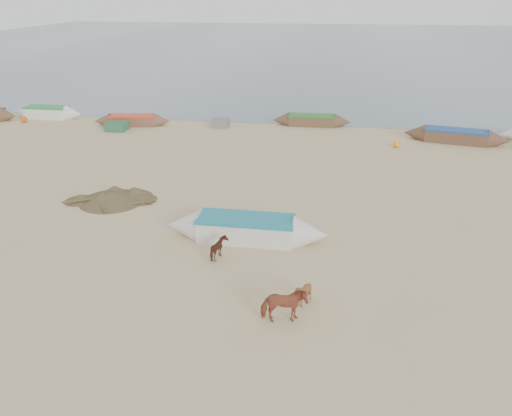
{
  "coord_description": "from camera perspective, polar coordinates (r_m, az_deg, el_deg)",
  "views": [
    {
      "loc": [
        3.01,
        -14.69,
        9.32
      ],
      "look_at": [
        0.0,
        4.0,
        1.0
      ],
      "focal_mm": 35.0,
      "sensor_mm": 36.0,
      "label": 1
    }
  ],
  "objects": [
    {
      "name": "calf_right",
      "position": [
        18.78,
        -4.2,
        -4.68
      ],
      "size": [
        0.84,
        0.93,
        0.82
      ],
      "primitive_type": "imported",
      "rotation": [
        0.0,
        0.0,
        1.77
      ],
      "color": "#4C2318",
      "rests_on": "ground"
    },
    {
      "name": "waterline_canoes",
      "position": [
        36.35,
        4.38,
        9.5
      ],
      "size": [
        57.92,
        4.98,
        0.93
      ],
      "color": "brown",
      "rests_on": "ground"
    },
    {
      "name": "calf_front",
      "position": [
        16.2,
        5.39,
        -9.73
      ],
      "size": [
        0.96,
        0.91,
        0.84
      ],
      "primitive_type": "imported",
      "rotation": [
        0.0,
        0.0,
        -1.2
      ],
      "color": "brown",
      "rests_on": "ground"
    },
    {
      "name": "sea",
      "position": [
        97.18,
        7.71,
        18.04
      ],
      "size": [
        160.0,
        160.0,
        0.0
      ],
      "primitive_type": "plane",
      "color": "slate",
      "rests_on": "ground"
    },
    {
      "name": "cow_adult",
      "position": [
        15.32,
        3.19,
        -11.09
      ],
      "size": [
        1.5,
        0.95,
        1.17
      ],
      "primitive_type": "imported",
      "rotation": [
        0.0,
        0.0,
        1.82
      ],
      "color": "brown",
      "rests_on": "ground"
    },
    {
      "name": "near_canoe",
      "position": [
        20.1,
        -1.15,
        -2.36
      ],
      "size": [
        6.59,
        1.43,
        0.97
      ],
      "primitive_type": null,
      "rotation": [
        0.0,
        0.0,
        0.0
      ],
      "color": "silver",
      "rests_on": "ground"
    },
    {
      "name": "debris_pile",
      "position": [
        24.82,
        -16.18,
        1.25
      ],
      "size": [
        3.31,
        3.31,
        0.45
      ],
      "primitive_type": "cone",
      "rotation": [
        0.0,
        0.0,
        -0.06
      ],
      "color": "brown",
      "rests_on": "ground"
    },
    {
      "name": "beach_clutter",
      "position": [
        35.21,
        12.37,
        8.34
      ],
      "size": [
        43.32,
        4.31,
        0.64
      ],
      "color": "#295C3D",
      "rests_on": "ground"
    },
    {
      "name": "ground",
      "position": [
        17.65,
        -2.08,
        -8.16
      ],
      "size": [
        140.0,
        140.0,
        0.0
      ],
      "primitive_type": "plane",
      "color": "tan",
      "rests_on": "ground"
    }
  ]
}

